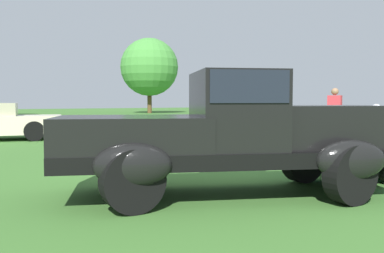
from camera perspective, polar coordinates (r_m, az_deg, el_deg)
ground_plane at (r=6.53m, az=7.44°, el=-8.00°), size 120.00×120.00×0.00m
feature_pickup_truck at (r=5.70m, az=5.14°, el=-0.85°), size 4.75×2.97×1.70m
show_car_teal at (r=20.76m, az=6.43°, el=1.65°), size 4.12×1.73×1.22m
spectator_between_cars at (r=13.59m, az=19.00°, el=1.76°), size 0.41×0.47×1.69m
treeline_center at (r=42.12m, az=-5.89°, el=8.12°), size 5.77×5.77×7.50m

